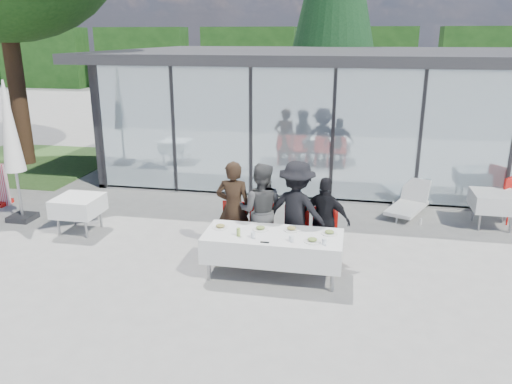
% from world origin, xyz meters
% --- Properties ---
extents(ground, '(90.00, 90.00, 0.00)m').
position_xyz_m(ground, '(0.00, 0.00, 0.00)').
color(ground, gray).
rests_on(ground, ground).
extents(pavilion, '(14.80, 8.80, 3.44)m').
position_xyz_m(pavilion, '(2.00, 8.16, 2.15)').
color(pavilion, gray).
rests_on(pavilion, ground).
extents(treeline, '(62.50, 2.00, 4.40)m').
position_xyz_m(treeline, '(-2.00, 28.00, 2.20)').
color(treeline, black).
rests_on(treeline, ground).
extents(dining_table, '(2.26, 0.96, 0.75)m').
position_xyz_m(dining_table, '(0.30, -0.07, 0.54)').
color(dining_table, silver).
rests_on(dining_table, ground).
extents(diner_a, '(0.66, 0.66, 1.74)m').
position_xyz_m(diner_a, '(-0.55, 0.71, 0.87)').
color(diner_a, black).
rests_on(diner_a, ground).
extents(diner_chair_a, '(0.44, 0.44, 0.97)m').
position_xyz_m(diner_chair_a, '(-0.55, 0.68, 0.54)').
color(diner_chair_a, red).
rests_on(diner_chair_a, ground).
extents(diner_b, '(0.84, 0.84, 1.73)m').
position_xyz_m(diner_b, '(-0.05, 0.71, 0.86)').
color(diner_b, '#474747').
rests_on(diner_b, ground).
extents(diner_chair_b, '(0.44, 0.44, 0.97)m').
position_xyz_m(diner_chair_b, '(-0.05, 0.68, 0.54)').
color(diner_chair_b, red).
rests_on(diner_chair_b, ground).
extents(diner_c, '(1.44, 1.44, 1.80)m').
position_xyz_m(diner_c, '(0.59, 0.71, 0.90)').
color(diner_c, black).
rests_on(diner_c, ground).
extents(diner_chair_c, '(0.44, 0.44, 0.97)m').
position_xyz_m(diner_chair_c, '(0.59, 0.68, 0.54)').
color(diner_chair_c, red).
rests_on(diner_chair_c, ground).
extents(diner_d, '(1.10, 1.10, 1.53)m').
position_xyz_m(diner_d, '(1.09, 0.71, 0.77)').
color(diner_d, black).
rests_on(diner_d, ground).
extents(diner_chair_d, '(0.44, 0.44, 0.97)m').
position_xyz_m(diner_chair_d, '(1.09, 0.68, 0.54)').
color(diner_chair_d, red).
rests_on(diner_chair_d, ground).
extents(plate_a, '(0.27, 0.27, 0.07)m').
position_xyz_m(plate_a, '(-0.61, 0.03, 0.78)').
color(plate_a, silver).
rests_on(plate_a, dining_table).
extents(plate_b, '(0.27, 0.27, 0.07)m').
position_xyz_m(plate_b, '(0.06, 0.07, 0.78)').
color(plate_b, silver).
rests_on(plate_b, dining_table).
extents(plate_c, '(0.27, 0.27, 0.07)m').
position_xyz_m(plate_c, '(0.57, 0.15, 0.78)').
color(plate_c, silver).
rests_on(plate_c, dining_table).
extents(plate_d, '(0.27, 0.27, 0.07)m').
position_xyz_m(plate_d, '(1.20, 0.11, 0.78)').
color(plate_d, silver).
rests_on(plate_d, dining_table).
extents(plate_extra, '(0.27, 0.27, 0.07)m').
position_xyz_m(plate_extra, '(0.96, -0.26, 0.78)').
color(plate_extra, silver).
rests_on(plate_extra, dining_table).
extents(juice_bottle, '(0.06, 0.06, 0.14)m').
position_xyz_m(juice_bottle, '(-0.23, -0.26, 0.82)').
color(juice_bottle, '#8AA745').
rests_on(juice_bottle, dining_table).
extents(drinking_glasses, '(1.20, 0.13, 0.10)m').
position_xyz_m(drinking_glasses, '(0.60, -0.32, 0.80)').
color(drinking_glasses, silver).
rests_on(drinking_glasses, dining_table).
extents(folded_eyeglasses, '(0.14, 0.03, 0.01)m').
position_xyz_m(folded_eyeglasses, '(0.23, -0.44, 0.76)').
color(folded_eyeglasses, black).
rests_on(folded_eyeglasses, dining_table).
extents(spare_table_left, '(0.86, 0.86, 0.74)m').
position_xyz_m(spare_table_left, '(-3.89, 1.13, 0.55)').
color(spare_table_left, silver).
rests_on(spare_table_left, ground).
extents(spare_table_right, '(0.86, 0.86, 0.74)m').
position_xyz_m(spare_table_right, '(4.43, 3.04, 0.55)').
color(spare_table_right, silver).
rests_on(spare_table_right, ground).
extents(market_umbrella, '(0.50, 0.50, 3.00)m').
position_xyz_m(market_umbrella, '(-5.47, 1.48, 1.89)').
color(market_umbrella, black).
rests_on(market_umbrella, ground).
extents(lounger, '(1.08, 1.46, 0.72)m').
position_xyz_m(lounger, '(2.82, 3.55, 0.26)').
color(lounger, silver).
rests_on(lounger, ground).
extents(grass_patch, '(5.00, 5.00, 0.02)m').
position_xyz_m(grass_patch, '(-8.50, 6.00, 0.01)').
color(grass_patch, '#385926').
rests_on(grass_patch, ground).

